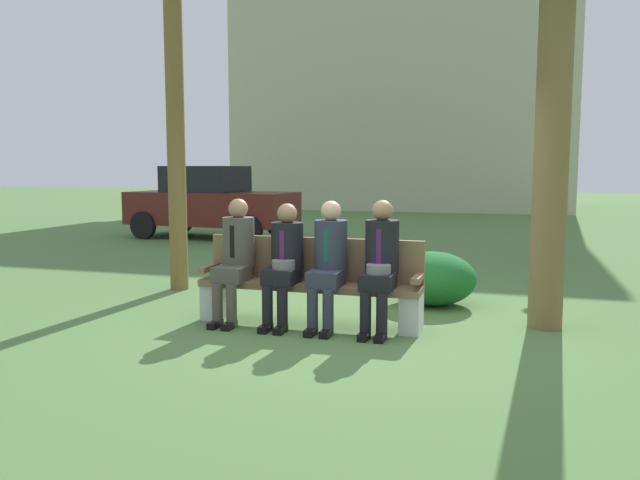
% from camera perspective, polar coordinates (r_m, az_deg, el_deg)
% --- Properties ---
extents(ground_plane, '(80.00, 80.00, 0.00)m').
position_cam_1_polar(ground_plane, '(6.42, 1.77, -8.26)').
color(ground_plane, '#51783E').
extents(park_bench, '(2.35, 0.44, 0.90)m').
position_cam_1_polar(park_bench, '(6.68, -0.85, -3.84)').
color(park_bench, brown).
rests_on(park_bench, ground).
extents(seated_man_leftmost, '(0.34, 0.72, 1.31)m').
position_cam_1_polar(seated_man_leftmost, '(6.80, -7.62, -1.20)').
color(seated_man_leftmost, '#4C473D').
rests_on(seated_man_leftmost, ground).
extents(seated_man_centerleft, '(0.34, 0.72, 1.27)m').
position_cam_1_polar(seated_man_centerleft, '(6.59, -3.23, -1.61)').
color(seated_man_centerleft, black).
rests_on(seated_man_centerleft, ground).
extents(seated_man_centerright, '(0.34, 0.72, 1.30)m').
position_cam_1_polar(seated_man_centerright, '(6.45, 0.77, -1.59)').
color(seated_man_centerright, '#2D3342').
rests_on(seated_man_centerright, ground).
extents(seated_man_rightmost, '(0.34, 0.72, 1.32)m').
position_cam_1_polar(seated_man_rightmost, '(6.31, 5.44, -1.76)').
color(seated_man_rightmost, black).
rests_on(seated_man_rightmost, ground).
extents(shrub_near_bench, '(1.03, 0.94, 0.64)m').
position_cam_1_polar(shrub_near_bench, '(7.71, 10.12, -3.42)').
color(shrub_near_bench, '#1D6728').
rests_on(shrub_near_bench, ground).
extents(parked_car_near, '(4.01, 1.95, 1.68)m').
position_cam_1_polar(parked_car_near, '(15.03, -9.84, 3.36)').
color(parked_car_near, '#591E19').
rests_on(parked_car_near, ground).
extents(street_lamp, '(0.24, 0.24, 3.41)m').
position_cam_1_polar(street_lamp, '(11.81, 19.78, 8.40)').
color(street_lamp, black).
rests_on(street_lamp, ground).
extents(building_backdrop, '(13.68, 7.45, 11.45)m').
position_cam_1_polar(building_backdrop, '(27.62, 7.84, 15.01)').
color(building_backdrop, '#B7B994').
rests_on(building_backdrop, ground).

